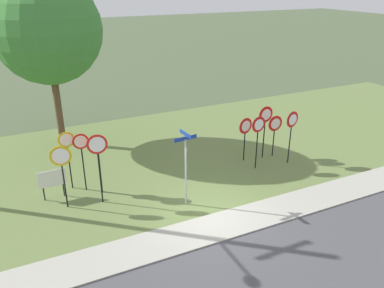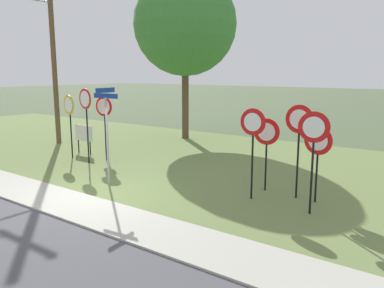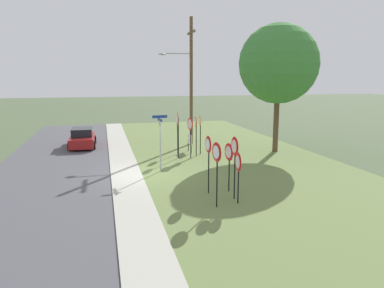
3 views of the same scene
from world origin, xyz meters
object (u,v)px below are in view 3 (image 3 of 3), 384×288
(stop_sign_far_left, at_px, (190,129))
(oak_tree_left, at_px, (279,64))
(parked_hatchback_near, at_px, (82,138))
(yield_sign_far_left, at_px, (229,156))
(yield_sign_near_left, at_px, (234,152))
(stop_sign_far_center, at_px, (196,128))
(stop_sign_near_right, at_px, (200,127))
(stop_sign_near_left, at_px, (178,125))
(yield_sign_far_right, at_px, (216,159))
(yield_sign_center, at_px, (208,151))
(yield_sign_near_right, at_px, (238,166))
(utility_pole, at_px, (189,77))
(street_name_post, at_px, (160,138))
(notice_board, at_px, (190,140))
(stop_sign_far_right, at_px, (177,125))

(stop_sign_far_left, height_order, oak_tree_left, oak_tree_left)
(parked_hatchback_near, bearing_deg, yield_sign_far_left, 28.60)
(oak_tree_left, bearing_deg, yield_sign_near_left, -35.72)
(stop_sign_far_center, distance_m, parked_hatchback_near, 9.14)
(stop_sign_near_right, bearing_deg, stop_sign_near_left, -61.09)
(stop_sign_far_center, xyz_separation_m, yield_sign_far_right, (9.38, -1.59, 0.12))
(stop_sign_near_left, distance_m, stop_sign_far_center, 1.36)
(yield_sign_near_left, xyz_separation_m, yield_sign_center, (-0.99, -0.84, -0.08))
(stop_sign_near_right, distance_m, yield_sign_near_right, 9.74)
(stop_sign_far_center, xyz_separation_m, utility_pole, (-4.36, 0.59, 3.23))
(stop_sign_far_center, xyz_separation_m, yield_sign_near_right, (9.18, -0.62, -0.27))
(utility_pole, height_order, oak_tree_left, utility_pole)
(stop_sign_far_center, xyz_separation_m, street_name_post, (3.33, -2.84, -0.02))
(yield_sign_center, height_order, utility_pole, utility_pole)
(stop_sign_near_left, relative_size, yield_sign_far_left, 1.33)
(stop_sign_far_left, relative_size, notice_board, 2.06)
(stop_sign_near_right, xyz_separation_m, utility_pole, (-3.86, 0.18, 3.21))
(notice_board, bearing_deg, oak_tree_left, 76.86)
(stop_sign_far_center, bearing_deg, yield_sign_far_right, -3.23)
(stop_sign_far_center, relative_size, yield_sign_far_right, 0.98)
(yield_sign_far_right, bearing_deg, stop_sign_far_right, 167.08)
(yield_sign_far_right, xyz_separation_m, oak_tree_left, (-9.46, 7.27, 3.97))
(stop_sign_far_center, xyz_separation_m, parked_hatchback_near, (-5.30, -7.35, -1.24))
(yield_sign_center, bearing_deg, stop_sign_near_right, 163.37)
(stop_sign_near_right, bearing_deg, yield_sign_center, -11.66)
(stop_sign_near_left, bearing_deg, yield_sign_far_right, 4.87)
(stop_sign_far_right, bearing_deg, parked_hatchback_near, -116.30)
(stop_sign_far_center, distance_m, utility_pole, 5.45)
(stop_sign_far_left, bearing_deg, stop_sign_near_left, -112.56)
(stop_sign_far_center, distance_m, yield_sign_center, 7.75)
(stop_sign_far_left, relative_size, parked_hatchback_near, 0.62)
(yield_sign_near_right, xyz_separation_m, yield_sign_far_left, (-1.60, 0.18, 0.06))
(stop_sign_near_right, bearing_deg, yield_sign_near_right, -5.11)
(stop_sign_far_right, relative_size, notice_board, 2.09)
(notice_board, relative_size, parked_hatchback_near, 0.30)
(street_name_post, bearing_deg, notice_board, 143.92)
(stop_sign_near_left, xyz_separation_m, stop_sign_far_center, (-0.39, 1.27, -0.31))
(yield_sign_near_right, distance_m, oak_tree_left, 12.03)
(yield_sign_near_left, relative_size, yield_sign_center, 1.04)
(yield_sign_near_right, height_order, yield_sign_far_left, yield_sign_far_left)
(stop_sign_far_right, relative_size, utility_pole, 0.28)
(stop_sign_near_right, bearing_deg, stop_sign_far_left, -39.89)
(yield_sign_far_left, height_order, oak_tree_left, oak_tree_left)
(stop_sign_near_left, bearing_deg, parked_hatchback_near, -126.19)
(stop_sign_near_right, height_order, stop_sign_far_right, stop_sign_far_right)
(stop_sign_far_right, xyz_separation_m, yield_sign_far_left, (8.52, 0.60, -0.29))
(yield_sign_far_left, bearing_deg, yield_sign_near_right, -15.23)
(stop_sign_far_center, bearing_deg, stop_sign_far_right, -125.49)
(stop_sign_far_right, relative_size, yield_sign_near_left, 0.98)
(yield_sign_near_right, relative_size, yield_sign_center, 0.83)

